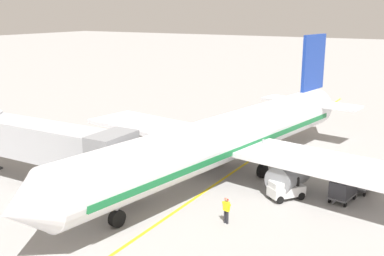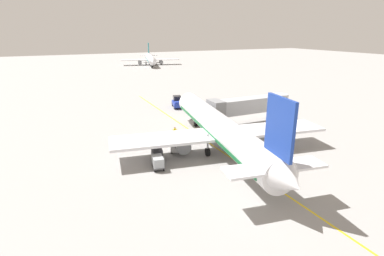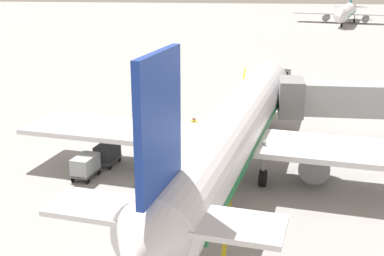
{
  "view_description": "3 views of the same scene",
  "coord_description": "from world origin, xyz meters",
  "px_view_note": "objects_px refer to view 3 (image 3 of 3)",
  "views": [
    {
      "loc": [
        -15.19,
        30.76,
        12.9
      ],
      "look_at": [
        2.13,
        1.01,
        4.15
      ],
      "focal_mm": 43.31,
      "sensor_mm": 36.0,
      "label": 1
    },
    {
      "loc": [
        -20.56,
        -35.16,
        16.13
      ],
      "look_at": [
        -2.9,
        2.0,
        2.81
      ],
      "focal_mm": 28.13,
      "sensor_mm": 36.0,
      "label": 2
    },
    {
      "loc": [
        1.09,
        -33.38,
        13.41
      ],
      "look_at": [
        -2.86,
        -1.13,
        3.26
      ],
      "focal_mm": 46.72,
      "sensor_mm": 36.0,
      "label": 3
    }
  ],
  "objects_px": {
    "ground_crew_wing_walker": "(194,126)",
    "baggage_tug_lead": "(160,150)",
    "pushback_tractor": "(281,82)",
    "baggage_cart_second_in_train": "(85,165)",
    "parked_airliner": "(235,129)",
    "baggage_cart_front": "(107,153)",
    "distant_taxiing_airliner": "(346,12)",
    "jet_bridge": "(379,100)"
  },
  "relations": [
    {
      "from": "baggage_tug_lead",
      "to": "baggage_cart_second_in_train",
      "type": "distance_m",
      "value": 6.06
    },
    {
      "from": "baggage_tug_lead",
      "to": "baggage_cart_second_in_train",
      "type": "xyz_separation_m",
      "value": [
        -4.35,
        -4.22,
        0.24
      ]
    },
    {
      "from": "parked_airliner",
      "to": "ground_crew_wing_walker",
      "type": "relative_size",
      "value": 22.04
    },
    {
      "from": "baggage_cart_front",
      "to": "pushback_tractor",
      "type": "bearing_deg",
      "value": 61.7
    },
    {
      "from": "pushback_tractor",
      "to": "baggage_tug_lead",
      "type": "bearing_deg",
      "value": -113.02
    },
    {
      "from": "jet_bridge",
      "to": "baggage_cart_second_in_train",
      "type": "bearing_deg",
      "value": -153.1
    },
    {
      "from": "baggage_cart_front",
      "to": "baggage_cart_second_in_train",
      "type": "bearing_deg",
      "value": -106.84
    },
    {
      "from": "baggage_cart_front",
      "to": "distant_taxiing_airliner",
      "type": "xyz_separation_m",
      "value": [
        35.23,
        111.51,
        2.08
      ]
    },
    {
      "from": "parked_airliner",
      "to": "jet_bridge",
      "type": "bearing_deg",
      "value": 37.02
    },
    {
      "from": "parked_airliner",
      "to": "baggage_cart_second_in_train",
      "type": "distance_m",
      "value": 10.43
    },
    {
      "from": "baggage_cart_second_in_train",
      "to": "baggage_cart_front",
      "type": "bearing_deg",
      "value": 73.16
    },
    {
      "from": "baggage_tug_lead",
      "to": "jet_bridge",
      "type": "bearing_deg",
      "value": 21.24
    },
    {
      "from": "parked_airliner",
      "to": "ground_crew_wing_walker",
      "type": "xyz_separation_m",
      "value": [
        -3.69,
        7.52,
        -2.23
      ]
    },
    {
      "from": "baggage_cart_front",
      "to": "distant_taxiing_airliner",
      "type": "bearing_deg",
      "value": 72.47
    },
    {
      "from": "pushback_tractor",
      "to": "distant_taxiing_airliner",
      "type": "xyz_separation_m",
      "value": [
        21.66,
        86.31,
        1.93
      ]
    },
    {
      "from": "parked_airliner",
      "to": "jet_bridge",
      "type": "distance_m",
      "value": 14.31
    },
    {
      "from": "baggage_cart_front",
      "to": "ground_crew_wing_walker",
      "type": "height_order",
      "value": "ground_crew_wing_walker"
    },
    {
      "from": "baggage_cart_second_in_train",
      "to": "distant_taxiing_airliner",
      "type": "bearing_deg",
      "value": 72.48
    },
    {
      "from": "pushback_tractor",
      "to": "ground_crew_wing_walker",
      "type": "relative_size",
      "value": 2.84
    },
    {
      "from": "jet_bridge",
      "to": "baggage_cart_front",
      "type": "xyz_separation_m",
      "value": [
        -20.58,
        -8.27,
        -2.51
      ]
    },
    {
      "from": "ground_crew_wing_walker",
      "to": "distant_taxiing_airliner",
      "type": "xyz_separation_m",
      "value": [
        29.76,
        104.34,
        2.07
      ]
    },
    {
      "from": "pushback_tractor",
      "to": "baggage_cart_second_in_train",
      "type": "bearing_deg",
      "value": -117.32
    },
    {
      "from": "baggage_cart_front",
      "to": "ground_crew_wing_walker",
      "type": "distance_m",
      "value": 9.02
    },
    {
      "from": "pushback_tractor",
      "to": "distant_taxiing_airliner",
      "type": "bearing_deg",
      "value": 75.91
    },
    {
      "from": "baggage_cart_front",
      "to": "baggage_tug_lead",
      "type": "bearing_deg",
      "value": 24.87
    },
    {
      "from": "pushback_tractor",
      "to": "baggage_cart_front",
      "type": "relative_size",
      "value": 1.61
    },
    {
      "from": "pushback_tractor",
      "to": "baggage_tug_lead",
      "type": "xyz_separation_m",
      "value": [
        -10.0,
        -23.55,
        -0.39
      ]
    },
    {
      "from": "baggage_tug_lead",
      "to": "pushback_tractor",
      "type": "bearing_deg",
      "value": 66.98
    },
    {
      "from": "jet_bridge",
      "to": "pushback_tractor",
      "type": "height_order",
      "value": "jet_bridge"
    },
    {
      "from": "baggage_tug_lead",
      "to": "baggage_cart_front",
      "type": "xyz_separation_m",
      "value": [
        -3.57,
        -1.65,
        0.24
      ]
    },
    {
      "from": "baggage_cart_second_in_train",
      "to": "baggage_tug_lead",
      "type": "bearing_deg",
      "value": 44.19
    },
    {
      "from": "parked_airliner",
      "to": "baggage_cart_second_in_train",
      "type": "bearing_deg",
      "value": -167.38
    },
    {
      "from": "distant_taxiing_airliner",
      "to": "jet_bridge",
      "type": "bearing_deg",
      "value": -98.08
    },
    {
      "from": "ground_crew_wing_walker",
      "to": "baggage_cart_front",
      "type": "bearing_deg",
      "value": -127.33
    },
    {
      "from": "ground_crew_wing_walker",
      "to": "baggage_tug_lead",
      "type": "bearing_deg",
      "value": -109.01
    },
    {
      "from": "parked_airliner",
      "to": "baggage_cart_second_in_train",
      "type": "xyz_separation_m",
      "value": [
        -9.94,
        -2.23,
        -2.24
      ]
    },
    {
      "from": "baggage_cart_front",
      "to": "baggage_cart_second_in_train",
      "type": "xyz_separation_m",
      "value": [
        -0.78,
        -2.57,
        0.0
      ]
    },
    {
      "from": "ground_crew_wing_walker",
      "to": "distant_taxiing_airliner",
      "type": "height_order",
      "value": "distant_taxiing_airliner"
    },
    {
      "from": "parked_airliner",
      "to": "pushback_tractor",
      "type": "height_order",
      "value": "parked_airliner"
    },
    {
      "from": "ground_crew_wing_walker",
      "to": "baggage_cart_second_in_train",
      "type": "bearing_deg",
      "value": -122.67
    },
    {
      "from": "baggage_tug_lead",
      "to": "ground_crew_wing_walker",
      "type": "distance_m",
      "value": 5.84
    },
    {
      "from": "jet_bridge",
      "to": "baggage_cart_second_in_train",
      "type": "xyz_separation_m",
      "value": [
        -21.36,
        -10.84,
        -2.51
      ]
    }
  ]
}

